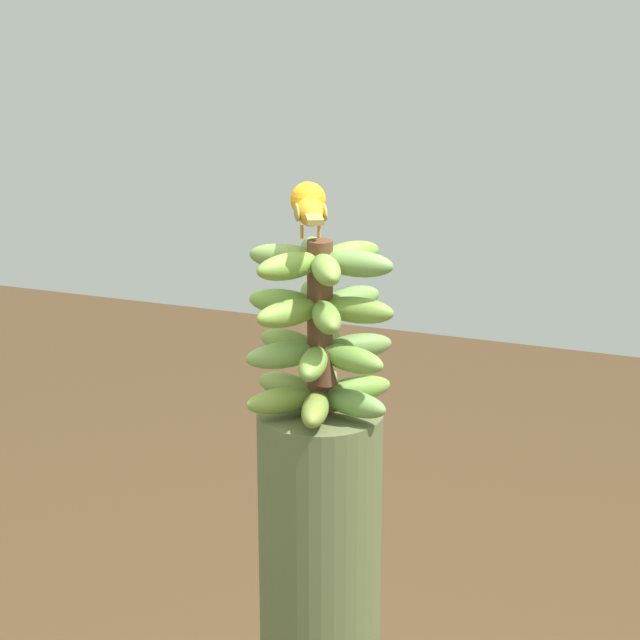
# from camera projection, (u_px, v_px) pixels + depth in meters

# --- Properties ---
(banana_bunch) EXTENTS (0.24, 0.24, 0.27)m
(banana_bunch) POSITION_uv_depth(u_px,v_px,m) (320.00, 329.00, 1.73)
(banana_bunch) COLOR brown
(banana_bunch) RESTS_ON banana_tree
(perched_bird) EXTENTS (0.17, 0.10, 0.08)m
(perched_bird) POSITION_uv_depth(u_px,v_px,m) (309.00, 206.00, 1.71)
(perched_bird) COLOR #C68933
(perched_bird) RESTS_ON banana_bunch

